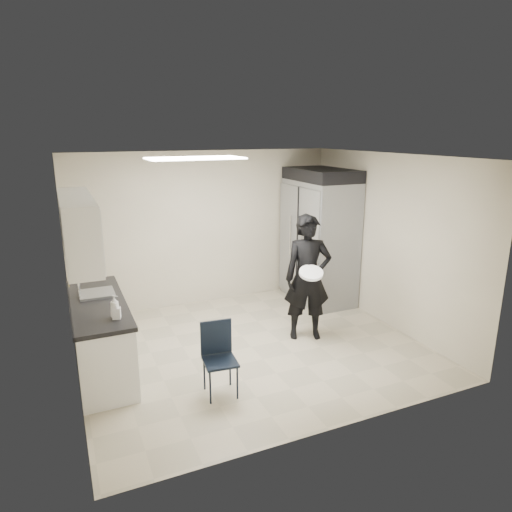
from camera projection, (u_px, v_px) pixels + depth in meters
name	position (u px, v px, depth m)	size (l,w,h in m)	color
floor	(251.00, 347.00, 6.35)	(4.50, 4.50, 0.00)	#B1A68B
ceiling	(251.00, 156.00, 5.66)	(4.50, 4.50, 0.00)	silver
back_wall	(205.00, 228.00, 7.77)	(4.50, 4.50, 0.00)	beige
left_wall	(68.00, 279.00, 5.13)	(4.00, 4.00, 0.00)	beige
right_wall	(388.00, 241.00, 6.88)	(4.00, 4.00, 0.00)	beige
ceiling_panel	(195.00, 158.00, 5.79)	(1.20, 0.60, 0.02)	white
lower_counter	(101.00, 338.00, 5.65)	(0.60, 1.90, 0.86)	silver
countertop	(97.00, 303.00, 5.53)	(0.64, 1.95, 0.05)	black
sink	(97.00, 298.00, 5.76)	(0.42, 0.40, 0.14)	gray
faucet	(79.00, 288.00, 5.65)	(0.02, 0.02, 0.24)	silver
upper_cabinets	(78.00, 228.00, 5.23)	(0.35, 1.80, 0.75)	silver
towel_dispenser	(70.00, 228.00, 6.28)	(0.22, 0.30, 0.35)	black
notice_sticker_left	(69.00, 283.00, 5.24)	(0.00, 0.12, 0.07)	yellow
notice_sticker_right	(68.00, 281.00, 5.43)	(0.00, 0.12, 0.07)	yellow
commercial_fridge	(319.00, 242.00, 7.91)	(0.80, 1.35, 2.10)	gray
fridge_compressor	(322.00, 175.00, 7.60)	(0.80, 1.35, 0.20)	black
folding_chair	(220.00, 362.00, 5.11)	(0.36, 0.36, 0.82)	black
man_tuxedo	(308.00, 278.00, 6.44)	(0.66, 0.44, 1.80)	black
bucket_lid	(311.00, 273.00, 6.16)	(0.33, 0.33, 0.04)	silver
soap_bottle_a	(115.00, 306.00, 5.01)	(0.10, 0.10, 0.26)	silver
soap_bottle_b	(116.00, 310.00, 4.99)	(0.08, 0.09, 0.19)	silver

